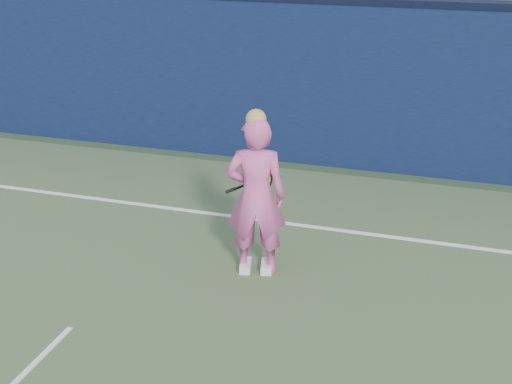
% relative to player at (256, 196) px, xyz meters
% --- Properties ---
extents(backstop_wall, '(24.00, 0.40, 2.50)m').
position_rel_player_xyz_m(backstop_wall, '(-1.37, 3.81, 0.34)').
color(backstop_wall, '#0B1633').
rests_on(backstop_wall, ground).
extents(player, '(0.74, 0.57, 1.88)m').
position_rel_player_xyz_m(player, '(0.00, 0.00, 0.00)').
color(player, '#DF57A2').
rests_on(player, ground).
extents(racket, '(0.50, 0.36, 0.31)m').
position_rel_player_xyz_m(racket, '(-0.12, 0.47, -0.01)').
color(racket, black).
rests_on(racket, ground).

